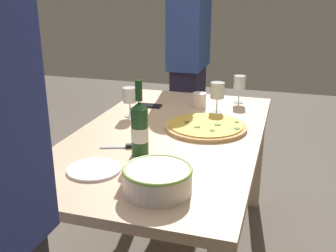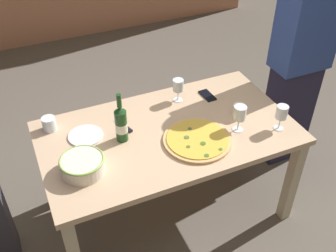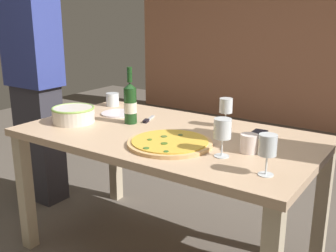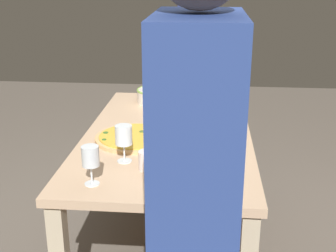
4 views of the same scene
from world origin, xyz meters
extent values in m
plane|color=#61584E|center=(0.00, 0.00, 0.00)|extent=(8.00, 8.00, 0.00)
cube|color=tan|center=(0.00, 0.00, 0.73)|extent=(1.60, 0.90, 0.04)
cube|color=#C6B494|center=(-0.74, -0.40, 0.35)|extent=(0.07, 0.07, 0.71)
cube|color=#C6B494|center=(-0.74, 0.40, 0.35)|extent=(0.07, 0.07, 0.71)
cylinder|color=#E2AD6E|center=(0.12, -0.16, 0.76)|extent=(0.42, 0.42, 0.02)
cylinder|color=gold|center=(0.12, -0.16, 0.77)|extent=(0.38, 0.38, 0.01)
cylinder|color=#526C2E|center=(0.07, -0.13, 0.77)|extent=(0.03, 0.03, 0.00)
cylinder|color=#3C6D2C|center=(0.20, -0.31, 0.77)|extent=(0.02, 0.02, 0.00)
cylinder|color=#4A6A24|center=(0.04, -0.21, 0.77)|extent=(0.02, 0.02, 0.00)
cylinder|color=#3F6D2C|center=(0.10, -0.33, 0.77)|extent=(0.03, 0.03, 0.00)
cylinder|color=#4D6536|center=(0.12, -0.06, 0.77)|extent=(0.02, 0.02, 0.00)
cylinder|color=#496A21|center=(0.13, -0.22, 0.77)|extent=(0.03, 0.03, 0.00)
cylinder|color=silver|center=(-0.58, -0.14, 0.79)|extent=(0.24, 0.24, 0.09)
torus|color=#8FBD51|center=(-0.58, -0.14, 0.83)|extent=(0.25, 0.25, 0.01)
cylinder|color=#1A421B|center=(-0.29, 0.04, 0.85)|extent=(0.07, 0.07, 0.21)
cone|color=#1A421B|center=(-0.29, 0.04, 0.97)|extent=(0.07, 0.07, 0.03)
cylinder|color=#1A421B|center=(-0.29, 0.04, 1.04)|extent=(0.03, 0.03, 0.09)
cylinder|color=silver|center=(-0.29, 0.04, 0.84)|extent=(0.07, 0.07, 0.06)
cylinder|color=white|center=(0.20, 0.28, 0.75)|extent=(0.07, 0.07, 0.00)
cylinder|color=white|center=(0.20, 0.28, 0.79)|extent=(0.01, 0.01, 0.08)
cylinder|color=white|center=(0.20, 0.28, 0.87)|extent=(0.07, 0.07, 0.08)
cylinder|color=white|center=(0.41, -0.17, 0.75)|extent=(0.07, 0.07, 0.00)
cylinder|color=white|center=(0.41, -0.17, 0.80)|extent=(0.01, 0.01, 0.08)
cylinder|color=white|center=(0.41, -0.17, 0.88)|extent=(0.08, 0.08, 0.09)
cylinder|color=maroon|center=(0.41, -0.17, 0.86)|extent=(0.07, 0.07, 0.04)
cylinder|color=white|center=(0.65, -0.26, 0.75)|extent=(0.06, 0.06, 0.00)
cylinder|color=white|center=(0.65, -0.26, 0.79)|extent=(0.01, 0.01, 0.08)
cylinder|color=white|center=(0.65, -0.26, 0.88)|extent=(0.07, 0.07, 0.09)
cylinder|color=maroon|center=(0.65, -0.26, 0.86)|extent=(0.06, 0.06, 0.04)
cylinder|color=white|center=(0.49, -0.05, 0.79)|extent=(0.08, 0.08, 0.09)
cylinder|color=white|center=(-0.68, 0.31, 0.79)|extent=(0.09, 0.09, 0.09)
cylinder|color=white|center=(-0.49, 0.16, 0.76)|extent=(0.21, 0.21, 0.01)
cube|color=black|center=(0.41, 0.24, 0.76)|extent=(0.08, 0.15, 0.01)
cube|color=silver|center=(-0.25, 0.18, 0.75)|extent=(0.06, 0.13, 0.01)
cube|color=black|center=(-0.23, 0.10, 0.76)|extent=(0.04, 0.06, 0.02)
cube|color=#35333C|center=(-1.21, 0.10, 0.44)|extent=(0.33, 0.20, 0.87)
cube|color=#313D8D|center=(-1.21, 0.10, 1.20)|extent=(0.38, 0.24, 0.65)
cube|color=navy|center=(1.13, 0.18, 1.18)|extent=(0.41, 0.24, 0.64)
camera|label=1|loc=(-1.78, -0.54, 1.44)|focal=42.93mm
camera|label=2|loc=(-0.79, -1.78, 2.33)|focal=42.66mm
camera|label=3|loc=(1.17, -1.73, 1.39)|focal=43.30mm
camera|label=4|loc=(2.32, 0.21, 1.61)|focal=48.24mm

